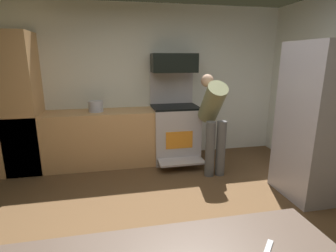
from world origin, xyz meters
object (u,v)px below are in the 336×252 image
(refrigerator, at_px, (323,122))
(person_cook, at_px, (213,116))
(stock_pot, at_px, (96,106))
(oven_range, at_px, (175,131))
(microwave, at_px, (174,63))

(refrigerator, bearing_deg, person_cook, 138.89)
(refrigerator, distance_m, person_cook, 1.42)
(person_cook, height_order, stock_pot, person_cook)
(oven_range, relative_size, person_cook, 1.01)
(oven_range, bearing_deg, stock_pot, 179.44)
(refrigerator, height_order, stock_pot, refrigerator)
(oven_range, distance_m, person_cook, 0.85)
(oven_range, height_order, person_cook, oven_range)
(refrigerator, relative_size, stock_pot, 8.31)
(refrigerator, bearing_deg, stock_pot, 150.92)
(person_cook, xyz_separation_m, stock_pot, (-1.73, 0.62, 0.10))
(oven_range, distance_m, stock_pot, 1.37)
(microwave, bearing_deg, oven_range, -90.00)
(microwave, height_order, person_cook, microwave)
(microwave, bearing_deg, stock_pot, -176.45)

